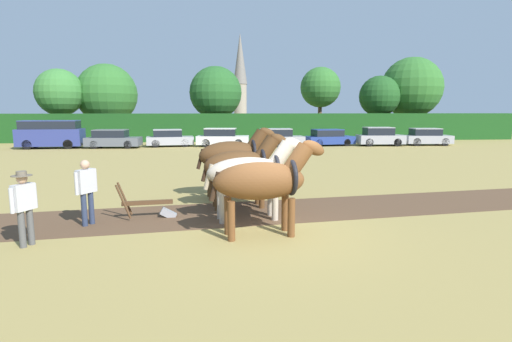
{
  "coord_description": "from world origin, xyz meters",
  "views": [
    {
      "loc": [
        -1.4,
        -9.63,
        3.02
      ],
      "look_at": [
        -0.15,
        2.88,
        1.1
      ],
      "focal_mm": 28.0,
      "sensor_mm": 36.0,
      "label": 1
    }
  ],
  "objects_px": {
    "tree_right": "(412,88)",
    "draft_horse_trail_right": "(234,155)",
    "tree_far_left": "(59,93)",
    "farmer_beside_team": "(235,163)",
    "parked_car_far_right": "(380,137)",
    "parked_car_end_right": "(427,137)",
    "draft_horse_lead_left": "(264,181)",
    "parked_car_right": "(329,138)",
    "parked_car_left": "(113,139)",
    "parked_car_center_right": "(278,138)",
    "tree_center": "(320,88)",
    "parked_van": "(51,134)",
    "tree_center_right": "(380,96)",
    "plow": "(152,207)",
    "parked_car_center_left": "(169,138)",
    "draft_horse_trail_left": "(242,166)",
    "tree_left": "(107,94)",
    "draft_horse_lead_right": "(251,172)",
    "farmer_at_plow": "(86,187)",
    "tree_center_left": "(216,93)",
    "church_spire": "(240,77)",
    "farmer_onlooker_left": "(24,203)",
    "parked_car_center": "(222,138)"
  },
  "relations": [
    {
      "from": "draft_horse_trail_right",
      "to": "plow",
      "type": "distance_m",
      "value": 3.67
    },
    {
      "from": "draft_horse_trail_right",
      "to": "parked_van",
      "type": "bearing_deg",
      "value": 118.15
    },
    {
      "from": "draft_horse_trail_right",
      "to": "parked_car_right",
      "type": "xyz_separation_m",
      "value": [
        9.06,
        19.84,
        -0.8
      ]
    },
    {
      "from": "farmer_at_plow",
      "to": "parked_car_center",
      "type": "relative_size",
      "value": 0.39
    },
    {
      "from": "draft_horse_trail_right",
      "to": "parked_car_center_left",
      "type": "distance_m",
      "value": 20.89
    },
    {
      "from": "draft_horse_lead_left",
      "to": "farmer_at_plow",
      "type": "distance_m",
      "value": 4.73
    },
    {
      "from": "draft_horse_trail_right",
      "to": "parked_car_far_right",
      "type": "bearing_deg",
      "value": 48.5
    },
    {
      "from": "tree_left",
      "to": "tree_center",
      "type": "height_order",
      "value": "tree_left"
    },
    {
      "from": "tree_right",
      "to": "draft_horse_trail_left",
      "type": "height_order",
      "value": "tree_right"
    },
    {
      "from": "draft_horse_lead_right",
      "to": "parked_car_center_right",
      "type": "xyz_separation_m",
      "value": [
        4.18,
        22.37,
        -0.6
      ]
    },
    {
      "from": "parked_car_right",
      "to": "parked_car_left",
      "type": "bearing_deg",
      "value": 173.82
    },
    {
      "from": "tree_far_left",
      "to": "farmer_onlooker_left",
      "type": "relative_size",
      "value": 4.22
    },
    {
      "from": "tree_center",
      "to": "parked_van",
      "type": "relative_size",
      "value": 1.57
    },
    {
      "from": "parked_car_center",
      "to": "parked_car_far_right",
      "type": "height_order",
      "value": "parked_car_far_right"
    },
    {
      "from": "parked_car_center_left",
      "to": "draft_horse_trail_left",
      "type": "bearing_deg",
      "value": -85.79
    },
    {
      "from": "farmer_beside_team",
      "to": "parked_van",
      "type": "distance_m",
      "value": 22.29
    },
    {
      "from": "tree_center_left",
      "to": "draft_horse_trail_right",
      "type": "distance_m",
      "value": 30.12
    },
    {
      "from": "plow",
      "to": "parked_car_center_left",
      "type": "distance_m",
      "value": 22.99
    },
    {
      "from": "tree_center",
      "to": "parked_van",
      "type": "height_order",
      "value": "tree_center"
    },
    {
      "from": "parked_car_far_right",
      "to": "parked_car_end_right",
      "type": "xyz_separation_m",
      "value": [
        4.24,
        0.01,
        -0.05
      ]
    },
    {
      "from": "parked_car_far_right",
      "to": "farmer_at_plow",
      "type": "bearing_deg",
      "value": -124.71
    },
    {
      "from": "parked_car_center",
      "to": "tree_left",
      "type": "bearing_deg",
      "value": 143.32
    },
    {
      "from": "farmer_at_plow",
      "to": "parked_car_left",
      "type": "height_order",
      "value": "farmer_at_plow"
    },
    {
      "from": "tree_center_right",
      "to": "plow",
      "type": "xyz_separation_m",
      "value": [
        -19.83,
        -31.89,
        -4.22
      ]
    },
    {
      "from": "parked_car_far_right",
      "to": "tree_center_left",
      "type": "bearing_deg",
      "value": 146.03
    },
    {
      "from": "tree_right",
      "to": "draft_horse_trail_right",
      "type": "xyz_separation_m",
      "value": [
        -21.51,
        -30.31,
        -4.07
      ]
    },
    {
      "from": "draft_horse_trail_right",
      "to": "parked_car_center_left",
      "type": "bearing_deg",
      "value": 95.7
    },
    {
      "from": "farmer_beside_team",
      "to": "farmer_onlooker_left",
      "type": "relative_size",
      "value": 0.95
    },
    {
      "from": "parked_car_center_left",
      "to": "tree_left",
      "type": "bearing_deg",
      "value": 117.05
    },
    {
      "from": "tree_center",
      "to": "plow",
      "type": "relative_size",
      "value": 4.7
    },
    {
      "from": "tree_center",
      "to": "parked_van",
      "type": "bearing_deg",
      "value": -156.18
    },
    {
      "from": "tree_center_right",
      "to": "tree_right",
      "type": "bearing_deg",
      "value": 12.8
    },
    {
      "from": "tree_right",
      "to": "church_spire",
      "type": "distance_m",
      "value": 42.72
    },
    {
      "from": "draft_horse_lead_left",
      "to": "farmer_beside_team",
      "type": "relative_size",
      "value": 1.8
    },
    {
      "from": "tree_center",
      "to": "draft_horse_trail_right",
      "type": "bearing_deg",
      "value": -109.83
    },
    {
      "from": "tree_far_left",
      "to": "parked_car_left",
      "type": "height_order",
      "value": "tree_far_left"
    },
    {
      "from": "parked_car_left",
      "to": "parked_car_right",
      "type": "distance_m",
      "value": 17.98
    },
    {
      "from": "parked_car_left",
      "to": "parked_car_center_right",
      "type": "bearing_deg",
      "value": 2.44
    },
    {
      "from": "plow",
      "to": "parked_car_center",
      "type": "distance_m",
      "value": 22.63
    },
    {
      "from": "tree_right",
      "to": "parked_car_center",
      "type": "height_order",
      "value": "tree_right"
    },
    {
      "from": "draft_horse_trail_right",
      "to": "parked_car_center_right",
      "type": "distance_m",
      "value": 19.99
    },
    {
      "from": "parked_car_far_right",
      "to": "parked_car_center_left",
      "type": "bearing_deg",
      "value": 179.82
    },
    {
      "from": "draft_horse_trail_right",
      "to": "parked_van",
      "type": "relative_size",
      "value": 0.57
    },
    {
      "from": "tree_center_left",
      "to": "farmer_beside_team",
      "type": "distance_m",
      "value": 27.96
    },
    {
      "from": "tree_far_left",
      "to": "farmer_beside_team",
      "type": "relative_size",
      "value": 4.46
    },
    {
      "from": "tree_center_left",
      "to": "plow",
      "type": "distance_m",
      "value": 32.8
    },
    {
      "from": "tree_right",
      "to": "draft_horse_trail_left",
      "type": "bearing_deg",
      "value": -123.87
    },
    {
      "from": "parked_van",
      "to": "parked_car_end_right",
      "type": "height_order",
      "value": "parked_van"
    },
    {
      "from": "draft_horse_lead_left",
      "to": "parked_car_right",
      "type": "relative_size",
      "value": 0.68
    },
    {
      "from": "tree_left",
      "to": "draft_horse_lead_right",
      "type": "bearing_deg",
      "value": -69.81
    }
  ]
}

